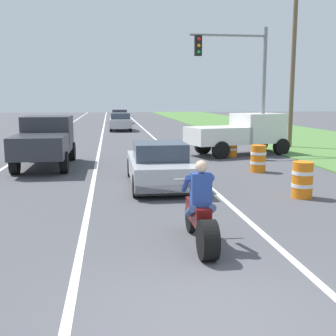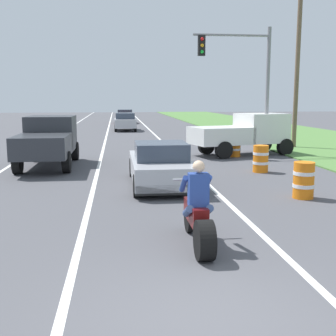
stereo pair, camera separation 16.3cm
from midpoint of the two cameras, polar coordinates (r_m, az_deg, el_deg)
name	(u,v)px [view 1 (the left image)]	position (r m, az deg, el deg)	size (l,w,h in m)	color
ground_plane	(214,320)	(5.61, 5.29, -19.61)	(160.00, 160.00, 0.00)	#4C4C51
lane_stripe_left_solid	(36,147)	(25.28, -17.46, 2.74)	(0.14, 120.00, 0.01)	white
lane_stripe_right_solid	(162,145)	(25.09, -1.01, 3.12)	(0.14, 120.00, 0.01)	white
lane_stripe_centre_dashed	(100,146)	(24.93, -9.27, 2.96)	(0.14, 120.00, 0.01)	white
grass_verge_right	(324,142)	(28.14, 19.95, 3.29)	(10.00, 120.00, 0.06)	#517F3D
motorcycle_with_rider	(201,216)	(7.79, 3.78, -6.47)	(0.70, 2.21, 1.62)	black
sports_car_silver	(159,166)	(13.32, -1.53, 0.33)	(1.84, 4.30, 1.37)	#B7B7BC
pickup_truck_left_lane_dark_grey	(45,139)	(17.63, -16.38, 3.72)	(2.02, 4.80, 1.98)	#2D3035
pickup_truck_right_shoulder_white	(241,132)	(20.91, 9.56, 4.79)	(5.14, 3.14, 1.98)	silver
traffic_light_mast_near	(242,72)	(20.86, 9.68, 12.55)	(3.71, 0.34, 6.00)	gray
utility_pole_roadside	(293,74)	(24.51, 16.15, 11.99)	(0.24, 0.24, 8.02)	brown
construction_barrel_nearest	(302,180)	(12.22, 17.19, -1.50)	(0.58, 0.58, 1.00)	orange
construction_barrel_mid	(258,158)	(16.13, 11.70, 1.26)	(0.58, 0.58, 1.00)	orange
construction_barrel_far	(231,146)	(20.22, 8.23, 2.96)	(0.58, 0.58, 1.00)	orange
distant_car_far_ahead	(120,122)	(36.43, -6.54, 6.20)	(1.80, 4.00, 1.50)	#B2B2B7
distant_car_further_ahead	(119,116)	(47.56, -6.61, 6.91)	(1.80, 4.00, 1.50)	maroon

